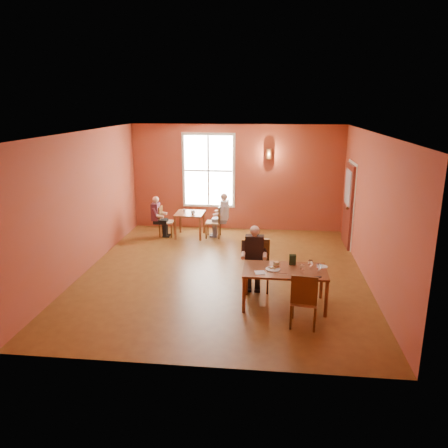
# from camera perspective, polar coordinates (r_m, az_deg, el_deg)

# --- Properties ---
(ground) EXTENTS (6.00, 7.00, 0.01)m
(ground) POSITION_cam_1_polar(r_m,az_deg,el_deg) (9.53, -0.13, -6.41)
(ground) COLOR brown
(ground) RESTS_ON ground
(wall_back) EXTENTS (6.00, 0.04, 3.00)m
(wall_back) POSITION_cam_1_polar(r_m,az_deg,el_deg) (12.50, 1.66, 6.04)
(wall_back) COLOR brown
(wall_back) RESTS_ON ground
(wall_front) EXTENTS (6.00, 0.04, 3.00)m
(wall_front) POSITION_cam_1_polar(r_m,az_deg,el_deg) (5.76, -4.03, -5.54)
(wall_front) COLOR brown
(wall_front) RESTS_ON ground
(wall_left) EXTENTS (0.04, 7.00, 3.00)m
(wall_left) POSITION_cam_1_polar(r_m,az_deg,el_deg) (9.87, -17.75, 2.72)
(wall_left) COLOR brown
(wall_left) RESTS_ON ground
(wall_right) EXTENTS (0.04, 7.00, 3.00)m
(wall_right) POSITION_cam_1_polar(r_m,az_deg,el_deg) (9.25, 18.68, 1.81)
(wall_right) COLOR brown
(wall_right) RESTS_ON ground
(ceiling) EXTENTS (6.00, 7.00, 0.04)m
(ceiling) POSITION_cam_1_polar(r_m,az_deg,el_deg) (8.86, -0.14, 11.89)
(ceiling) COLOR white
(ceiling) RESTS_ON wall_back
(window) EXTENTS (1.36, 0.10, 1.96)m
(window) POSITION_cam_1_polar(r_m,az_deg,el_deg) (12.51, -2.04, 6.97)
(window) COLOR white
(window) RESTS_ON wall_back
(door) EXTENTS (0.12, 1.04, 2.10)m
(door) POSITION_cam_1_polar(r_m,az_deg,el_deg) (11.54, 15.87, 2.36)
(door) COLOR maroon
(door) RESTS_ON ground
(wall_sconce) EXTENTS (0.16, 0.16, 0.28)m
(wall_sconce) POSITION_cam_1_polar(r_m,az_deg,el_deg) (12.26, 5.89, 9.09)
(wall_sconce) COLOR brown
(wall_sconce) RESTS_ON wall_back
(main_table) EXTENTS (1.49, 0.84, 0.70)m
(main_table) POSITION_cam_1_polar(r_m,az_deg,el_deg) (8.04, 7.87, -8.21)
(main_table) COLOR brown
(main_table) RESTS_ON ground
(chair_diner_main) EXTENTS (0.44, 0.44, 0.99)m
(chair_diner_main) POSITION_cam_1_polar(r_m,az_deg,el_deg) (8.58, 4.45, -5.48)
(chair_diner_main) COLOR #44260E
(chair_diner_main) RESTS_ON ground
(diner_main) EXTENTS (0.48, 0.48, 1.20)m
(diner_main) POSITION_cam_1_polar(r_m,az_deg,el_deg) (8.52, 4.46, -4.88)
(diner_main) COLOR black
(diner_main) RESTS_ON ground
(chair_empty) EXTENTS (0.47, 0.47, 0.95)m
(chair_empty) POSITION_cam_1_polar(r_m,az_deg,el_deg) (7.36, 10.44, -9.60)
(chair_empty) COLOR brown
(chair_empty) RESTS_ON ground
(plate_food) EXTENTS (0.35, 0.35, 0.03)m
(plate_food) POSITION_cam_1_polar(r_m,az_deg,el_deg) (7.86, 6.41, -5.83)
(plate_food) COLOR white
(plate_food) RESTS_ON main_table
(sandwich) EXTENTS (0.11, 0.11, 0.10)m
(sandwich) POSITION_cam_1_polar(r_m,az_deg,el_deg) (7.92, 6.86, -5.40)
(sandwich) COLOR tan
(sandwich) RESTS_ON main_table
(goblet_a) EXTENTS (0.09, 0.09, 0.18)m
(goblet_a) POSITION_cam_1_polar(r_m,az_deg,el_deg) (7.96, 11.20, -5.18)
(goblet_a) COLOR white
(goblet_a) RESTS_ON main_table
(goblet_b) EXTENTS (0.10, 0.10, 0.19)m
(goblet_b) POSITION_cam_1_polar(r_m,az_deg,el_deg) (7.81, 12.24, -5.64)
(goblet_b) COLOR white
(goblet_b) RESTS_ON main_table
(goblet_c) EXTENTS (0.07, 0.07, 0.17)m
(goblet_c) POSITION_cam_1_polar(r_m,az_deg,el_deg) (7.75, 10.20, -5.75)
(goblet_c) COLOR white
(goblet_c) RESTS_ON main_table
(menu_stand) EXTENTS (0.13, 0.07, 0.20)m
(menu_stand) POSITION_cam_1_polar(r_m,az_deg,el_deg) (8.09, 8.95, -4.65)
(menu_stand) COLOR #1B321F
(menu_stand) RESTS_ON main_table
(knife) EXTENTS (0.19, 0.03, 0.00)m
(knife) POSITION_cam_1_polar(r_m,az_deg,el_deg) (7.71, 7.56, -6.44)
(knife) COLOR white
(knife) RESTS_ON main_table
(napkin) EXTENTS (0.21, 0.21, 0.01)m
(napkin) POSITION_cam_1_polar(r_m,az_deg,el_deg) (7.71, 4.72, -6.33)
(napkin) COLOR white
(napkin) RESTS_ON main_table
(side_plate) EXTENTS (0.19, 0.19, 0.01)m
(side_plate) POSITION_cam_1_polar(r_m,az_deg,el_deg) (8.14, 12.77, -5.44)
(side_plate) COLOR white
(side_plate) RESTS_ON main_table
(sunglasses) EXTENTS (0.13, 0.07, 0.01)m
(sunglasses) POSITION_cam_1_polar(r_m,az_deg,el_deg) (7.65, 12.17, -6.79)
(sunglasses) COLOR black
(sunglasses) RESTS_ON main_table
(second_table) EXTENTS (0.76, 0.76, 0.67)m
(second_table) POSITION_cam_1_polar(r_m,az_deg,el_deg) (12.02, -4.47, -0.08)
(second_table) COLOR brown
(second_table) RESTS_ON ground
(chair_diner_white) EXTENTS (0.39, 0.39, 0.87)m
(chair_diner_white) POSITION_cam_1_polar(r_m,az_deg,el_deg) (11.89, -1.40, 0.30)
(chair_diner_white) COLOR brown
(chair_diner_white) RESTS_ON ground
(diner_white) EXTENTS (0.47, 0.47, 1.17)m
(diner_white) POSITION_cam_1_polar(r_m,az_deg,el_deg) (11.85, -1.26, 1.00)
(diner_white) COLOR silver
(diner_white) RESTS_ON ground
(chair_diner_maroon) EXTENTS (0.37, 0.37, 0.83)m
(chair_diner_maroon) POSITION_cam_1_polar(r_m,az_deg,el_deg) (12.14, -7.50, 0.37)
(chair_diner_maroon) COLOR #4F311B
(chair_diner_maroon) RESTS_ON ground
(diner_maroon) EXTENTS (0.43, 0.43, 1.08)m
(diner_maroon) POSITION_cam_1_polar(r_m,az_deg,el_deg) (12.11, -7.66, 0.96)
(diner_maroon) COLOR maroon
(diner_maroon) RESTS_ON ground
(cup_a) EXTENTS (0.13, 0.13, 0.09)m
(cup_a) POSITION_cam_1_polar(r_m,az_deg,el_deg) (11.80, -4.08, 1.54)
(cup_a) COLOR white
(cup_a) RESTS_ON second_table
(cup_b) EXTENTS (0.09, 0.09, 0.08)m
(cup_b) POSITION_cam_1_polar(r_m,az_deg,el_deg) (12.05, -5.22, 1.78)
(cup_b) COLOR white
(cup_b) RESTS_ON second_table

